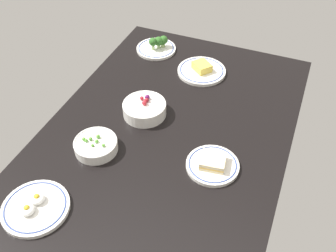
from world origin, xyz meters
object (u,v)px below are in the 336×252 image
Objects in this scene: plate_cheese at (201,70)px; bowl_peas at (96,145)px; plate_eggs at (35,207)px; bowl_berries at (145,108)px; plate_sandwich at (213,164)px; plate_broccoli at (157,46)px.

plate_cheese is 65.39cm from bowl_peas.
bowl_peas is at bearing 170.76° from plate_eggs.
plate_eggs is 1.24× the size of bowl_berries.
plate_eggs is at bearing -50.80° from plate_sandwich.
bowl_peas is (8.29, -43.09, 0.94)cm from plate_sandwich.
plate_eggs is 57.85cm from bowl_berries.
plate_eggs is 103.09cm from plate_broccoli.
plate_broccoli is (-10.06, -26.58, 0.89)cm from plate_cheese.
plate_broccoli reaches higher than plate_sandwich.
bowl_peas is (72.12, 6.02, 0.21)cm from plate_broccoli.
plate_cheese is 58.30cm from plate_sandwich.
plate_cheese is (-93.01, 25.59, 0.14)cm from plate_eggs.
bowl_peas reaches higher than plate_eggs.
plate_broccoli is 1.21× the size of bowl_peas.
bowl_peas is at bearing -18.33° from plate_cheese.
plate_sandwich is at bearing 63.88° from bowl_berries.
plate_eggs is 1.16× the size of plate_sandwich.
plate_sandwich is at bearing 100.89° from bowl_peas.
bowl_berries is (-56.22, 13.50, 1.87)cm from plate_eggs.
plate_broccoli reaches higher than plate_cheese.
bowl_peas is (62.06, -20.56, 1.10)cm from plate_cheese.
bowl_berries is 0.90× the size of plate_broccoli.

